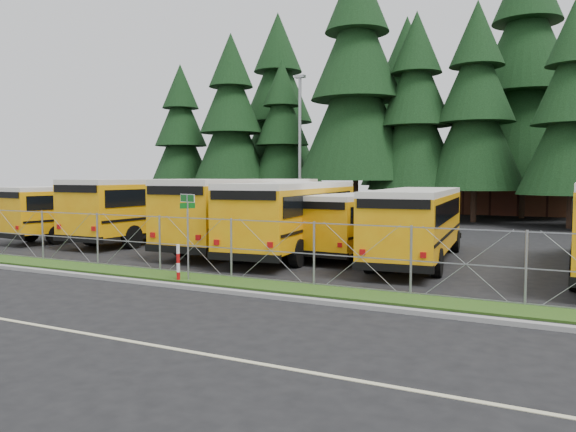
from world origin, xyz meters
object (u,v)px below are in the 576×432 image
Objects in this scene: bus_0 at (94,212)px; bus_3 at (250,214)px; bus_5 at (368,223)px; bus_6 at (418,226)px; street_sign at (188,218)px; striped_bollard at (178,263)px; bus_4 at (297,218)px; light_standard at (300,145)px; bus_1 at (160,210)px.

bus_0 is 0.88× the size of bus_3.
bus_6 reaches higher than bus_5.
bus_6 is 9.25m from street_sign.
bus_5 is at bearing 143.16° from bus_6.
bus_3 is 4.41× the size of street_sign.
bus_5 reaches higher than striped_bollard.
bus_3 is 2.90m from bus_4.
bus_3 is at bearing 169.58° from bus_6.
bus_4 is at bearing 87.43° from street_sign.
bus_0 reaches higher than bus_5.
light_standard reaches higher than bus_6.
bus_0 is at bearing 170.11° from bus_4.
bus_0 is 14.99m from street_sign.
light_standard is at bearing 73.61° from bus_1.
light_standard is at bearing 105.63° from street_sign.
light_standard is (-8.55, 10.82, 4.18)m from bus_5.
light_standard is at bearing 126.52° from bus_6.
bus_1 is 6.22m from bus_3.
bus_1 is at bearing -106.06° from light_standard.
bus_0 is 14.15m from light_standard.
bus_3 is at bearing 158.87° from bus_4.
bus_3 is 12.67m from light_standard.
bus_6 reaches higher than bus_0.
bus_5 is 9.71m from striped_bollard.
bus_4 is (2.80, -0.75, -0.07)m from bus_3.
bus_3 is 8.61m from striped_bollard.
bus_3 reaches higher than bus_0.
bus_6 is 9.58m from striped_bollard.
bus_0 is 3.88× the size of street_sign.
bus_1 is at bearing -176.21° from bus_5.
bus_3 is at bearing 107.05° from street_sign.
bus_1 is 1.12× the size of bus_6.
street_sign is (-5.59, -7.35, 0.59)m from bus_6.
bus_1 is (3.94, 0.81, 0.19)m from bus_0.
bus_3 reaches higher than bus_6.
bus_1 reaches higher than bus_6.
street_sign is at bearing -98.74° from bus_4.
light_standard reaches higher than bus_3.
bus_6 is at bearing 52.78° from street_sign.
striped_bollard is (12.31, -8.35, -0.83)m from bus_0.
street_sign is at bearing -73.93° from bus_3.
bus_4 is at bearing -64.78° from light_standard.
bus_1 is at bearing 133.89° from street_sign.
light_standard reaches higher than striped_bollard.
bus_1 is at bearing 170.70° from bus_3.
bus_4 is at bearing 2.66° from bus_0.
street_sign is (12.56, -8.16, 0.61)m from bus_0.
light_standard is at bearing 109.05° from bus_4.
bus_1 is at bearing 163.40° from bus_4.
bus_1 is 1.04× the size of bus_4.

